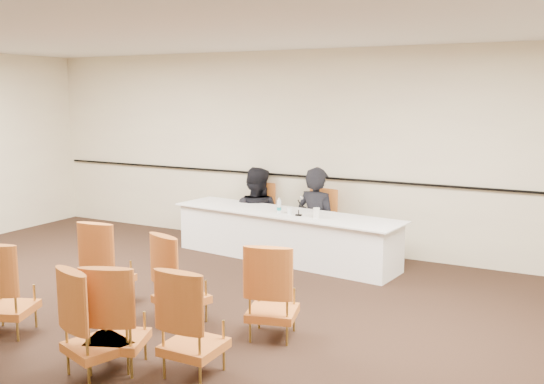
% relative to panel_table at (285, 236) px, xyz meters
% --- Properties ---
extents(floor, '(10.00, 10.00, 0.00)m').
position_rel_panel_table_xyz_m(floor, '(0.04, -3.16, -0.35)').
color(floor, black).
rests_on(floor, ground).
extents(ceiling, '(10.00, 10.00, 0.00)m').
position_rel_panel_table_xyz_m(ceiling, '(0.04, -3.16, 2.65)').
color(ceiling, silver).
rests_on(ceiling, ground).
extents(wall_back, '(10.00, 0.04, 3.00)m').
position_rel_panel_table_xyz_m(wall_back, '(0.04, 0.84, 1.15)').
color(wall_back, '#F1E9BD').
rests_on(wall_back, ground).
extents(wall_rail, '(9.80, 0.04, 0.03)m').
position_rel_panel_table_xyz_m(wall_rail, '(0.04, 0.80, 0.75)').
color(wall_rail, black).
rests_on(wall_rail, wall_back).
extents(panel_table, '(3.53, 1.20, 0.69)m').
position_rel_panel_table_xyz_m(panel_table, '(0.00, 0.00, 0.00)').
color(panel_table, white).
rests_on(panel_table, ground).
extents(panelist_main, '(0.73, 0.55, 1.82)m').
position_rel_panel_table_xyz_m(panelist_main, '(0.28, 0.50, 0.04)').
color(panelist_main, black).
rests_on(panelist_main, ground).
extents(panelist_main_chair, '(0.55, 0.55, 0.95)m').
position_rel_panel_table_xyz_m(panelist_main_chair, '(0.28, 0.50, 0.13)').
color(panelist_main_chair, '#B46320').
rests_on(panelist_main_chair, ground).
extents(panelist_second, '(0.91, 0.75, 1.74)m').
position_rel_panel_table_xyz_m(panelist_second, '(-0.82, 0.63, 0.00)').
color(panelist_second, black).
rests_on(panelist_second, ground).
extents(panelist_second_chair, '(0.55, 0.55, 0.95)m').
position_rel_panel_table_xyz_m(panelist_second_chair, '(-0.82, 0.63, 0.13)').
color(panelist_second_chair, '#B46320').
rests_on(panelist_second_chair, ground).
extents(papers, '(0.30, 0.22, 0.00)m').
position_rel_panel_table_xyz_m(papers, '(0.52, -0.09, 0.35)').
color(papers, white).
rests_on(papers, panel_table).
extents(microphone, '(0.12, 0.20, 0.26)m').
position_rel_panel_table_xyz_m(microphone, '(0.29, -0.16, 0.48)').
color(microphone, black).
rests_on(microphone, panel_table).
extents(water_bottle, '(0.09, 0.09, 0.21)m').
position_rel_panel_table_xyz_m(water_bottle, '(-0.04, -0.10, 0.45)').
color(water_bottle, teal).
rests_on(water_bottle, panel_table).
extents(drinking_glass, '(0.07, 0.07, 0.10)m').
position_rel_panel_table_xyz_m(drinking_glass, '(0.14, -0.13, 0.40)').
color(drinking_glass, white).
rests_on(drinking_glass, panel_table).
extents(coffee_cup, '(0.10, 0.10, 0.14)m').
position_rel_panel_table_xyz_m(coffee_cup, '(0.58, -0.21, 0.42)').
color(coffee_cup, white).
rests_on(coffee_cup, panel_table).
extents(aud_chair_front_left, '(0.55, 0.55, 0.95)m').
position_rel_panel_table_xyz_m(aud_chair_front_left, '(-0.98, -2.52, 0.13)').
color(aud_chair_front_left, '#B46320').
rests_on(aud_chair_front_left, ground).
extents(aud_chair_front_mid, '(0.64, 0.64, 0.95)m').
position_rel_panel_table_xyz_m(aud_chair_front_mid, '(0.14, -2.65, 0.13)').
color(aud_chair_front_mid, '#B46320').
rests_on(aud_chair_front_mid, ground).
extents(aud_chair_front_right, '(0.61, 0.61, 0.95)m').
position_rel_panel_table_xyz_m(aud_chair_front_right, '(1.16, -2.56, 0.13)').
color(aud_chair_front_right, '#B46320').
rests_on(aud_chair_front_right, ground).
extents(aud_chair_back_left, '(0.65, 0.65, 0.95)m').
position_rel_panel_table_xyz_m(aud_chair_back_left, '(-1.19, -3.70, 0.13)').
color(aud_chair_back_left, '#B46320').
rests_on(aud_chair_back_left, ground).
extents(aud_chair_back_mid, '(0.65, 0.65, 0.95)m').
position_rel_panel_table_xyz_m(aud_chair_back_mid, '(0.29, -3.78, 0.13)').
color(aud_chair_back_mid, '#B46320').
rests_on(aud_chair_back_mid, ground).
extents(aud_chair_back_right, '(0.50, 0.50, 0.95)m').
position_rel_panel_table_xyz_m(aud_chair_back_right, '(0.95, -3.58, 0.13)').
color(aud_chair_back_right, '#B46320').
rests_on(aud_chair_back_right, ground).
extents(aud_chair_extra, '(0.63, 0.63, 0.95)m').
position_rel_panel_table_xyz_m(aud_chair_extra, '(0.23, -3.96, 0.13)').
color(aud_chair_extra, '#B46320').
rests_on(aud_chair_extra, ground).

